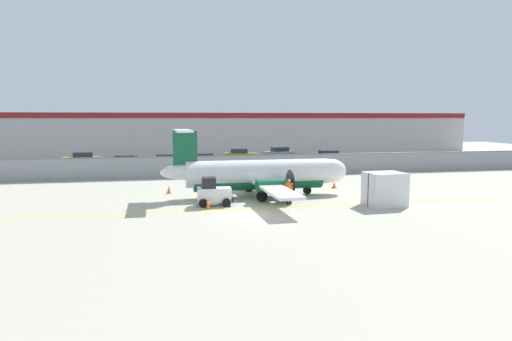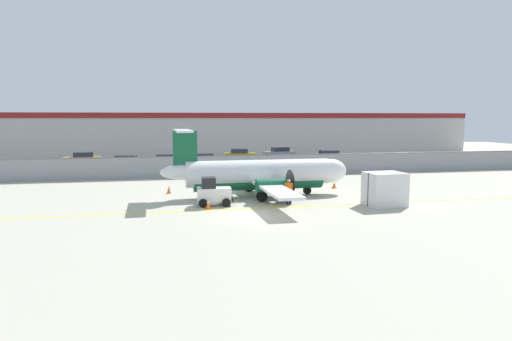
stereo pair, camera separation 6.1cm
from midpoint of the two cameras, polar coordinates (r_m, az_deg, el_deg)
The scene contains 19 objects.
ground_plane at distance 29.21m, azimuth -0.07°, elevation -4.75°, with size 140.00×140.00×0.01m.
perimeter_fence at distance 44.67m, azimuth -4.24°, elevation 0.64°, with size 98.00×0.10×2.10m.
parking_lot_strip at distance 56.13m, azimuth -5.78°, elevation 0.76°, with size 98.00×17.00×0.12m.
background_building at distance 74.30m, azimuth -7.32°, elevation 4.65°, with size 91.00×8.10×6.50m.
commuter_airplane at distance 33.46m, azimuth 0.71°, elevation -0.52°, with size 13.95×16.03×4.92m.
baggage_tug at distance 30.15m, azimuth -5.40°, elevation -2.77°, with size 2.39×1.49×1.88m.
ground_crew_worker at distance 30.48m, azimuth 4.09°, elevation -2.47°, with size 0.55×0.37×1.70m.
cargo_container at distance 31.08m, azimuth 15.73°, elevation -2.25°, with size 2.50×2.12×2.20m.
traffic_cone_near_left at distance 32.33m, azimuth 13.22°, elevation -3.26°, with size 0.36×0.36×0.64m.
traffic_cone_near_right at distance 29.06m, azimuth -6.04°, elevation -4.22°, with size 0.36×0.36×0.64m.
traffic_cone_far_left at distance 38.03m, azimuth 9.70°, elevation -1.71°, with size 0.36×0.36×0.64m.
traffic_cone_far_right at distance 35.50m, azimuth -10.89°, elevation -2.33°, with size 0.36×0.36×0.64m.
parked_car_0 at distance 57.92m, azimuth -20.93°, elevation 1.37°, with size 4.35×2.34×1.58m.
parked_car_1 at distance 51.62m, azimuth -15.84°, elevation 0.96°, with size 4.39×2.44×1.58m.
parked_car_2 at distance 52.27m, azimuth -11.07°, elevation 1.16°, with size 4.29×2.19×1.58m.
parked_car_3 at distance 52.61m, azimuth -6.58°, elevation 1.27°, with size 4.24×2.07×1.58m.
parked_car_4 at distance 60.08m, azimuth -2.07°, elevation 1.98°, with size 4.38×2.42×1.58m.
parked_car_5 at distance 63.24m, azimuth 2.87°, elevation 2.21°, with size 4.36×2.36×1.58m.
parked_car_6 at distance 58.07m, azimuth 9.13°, elevation 1.73°, with size 4.22×2.05×1.58m.
Camera 1 is at (-5.85, -26.03, 5.77)m, focal length 32.00 mm.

